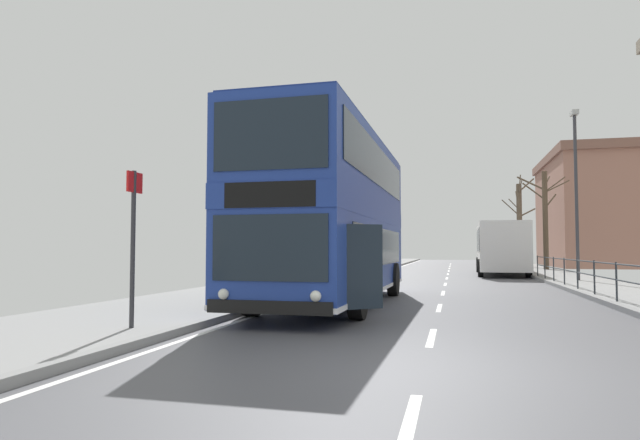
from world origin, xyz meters
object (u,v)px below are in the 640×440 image
double_decker_bus_main (334,217)px  bare_tree_far_01 (545,216)px  background_bus_far_lane (501,247)px  bus_stop_sign_near (133,231)px  street_lamp_far_side (576,181)px  background_building_01 (614,210)px  bare_tree_far_00 (520,222)px

double_decker_bus_main → bare_tree_far_01: size_ratio=1.60×
background_bus_far_lane → bus_stop_sign_near: background_bus_far_lane is taller
street_lamp_far_side → background_building_01: 27.03m
double_decker_bus_main → bare_tree_far_00: 32.15m
double_decker_bus_main → background_bus_far_lane: 20.18m
background_building_01 → bus_stop_sign_near: bearing=-113.5°
double_decker_bus_main → bus_stop_sign_near: (-2.26, -6.00, -0.55)m
bare_tree_far_01 → street_lamp_far_side: bearing=-92.9°
double_decker_bus_main → bare_tree_far_00: bare_tree_far_00 is taller
bus_stop_sign_near → bare_tree_far_00: bare_tree_far_00 is taller
bare_tree_far_00 → background_building_01: bearing=36.1°
street_lamp_far_side → background_building_01: bearing=72.4°
background_bus_far_lane → bare_tree_far_01: (3.25, 5.24, 2.10)m
bare_tree_far_01 → bus_stop_sign_near: bearing=-110.3°
street_lamp_far_side → bare_tree_far_00: 19.69m
street_lamp_far_side → bare_tree_far_00: size_ratio=1.05×
double_decker_bus_main → background_bus_far_lane: bearing=73.4°
double_decker_bus_main → bare_tree_far_00: size_ratio=1.47×
bare_tree_far_01 → background_building_01: (7.48, 12.61, 1.13)m
bus_stop_sign_near → background_building_01: bearing=66.5°
bus_stop_sign_near → background_building_01: 47.17m
bare_tree_far_00 → bare_tree_far_01: 6.57m
background_bus_far_lane → bare_tree_far_00: size_ratio=1.43×
double_decker_bus_main → street_lamp_far_side: bearing=53.8°
bare_tree_far_00 → bare_tree_far_01: (0.89, -6.51, 0.12)m
bus_stop_sign_near → bare_tree_far_00: bearing=74.3°
background_bus_far_lane → bare_tree_far_00: bearing=78.6°
street_lamp_far_side → bare_tree_far_00: bearing=90.6°
double_decker_bus_main → background_building_01: size_ratio=0.67×
background_building_01 → bare_tree_far_00: bearing=-143.9°
bus_stop_sign_near → street_lamp_far_side: size_ratio=0.37×
double_decker_bus_main → background_bus_far_lane: double_decker_bus_main is taller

